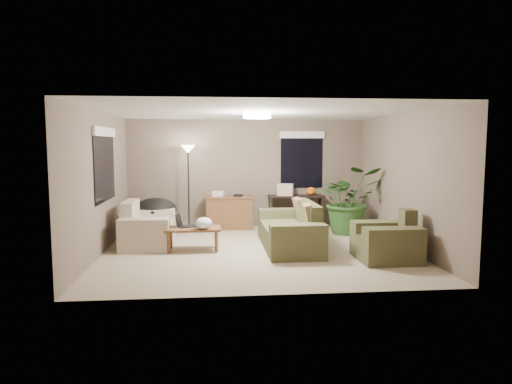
{
  "coord_description": "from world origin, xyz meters",
  "views": [
    {
      "loc": [
        -0.79,
        -8.14,
        1.93
      ],
      "look_at": [
        0.0,
        0.2,
        1.05
      ],
      "focal_mm": 32.0,
      "sensor_mm": 36.0,
      "label": 1
    }
  ],
  "objects": [
    {
      "name": "ceiling_fixture",
      "position": [
        0.0,
        0.0,
        2.44
      ],
      "size": [
        0.5,
        0.5,
        0.1
      ],
      "primitive_type": "cylinder",
      "color": "white",
      "rests_on": "room_shell"
    },
    {
      "name": "room_shell",
      "position": [
        0.0,
        0.0,
        1.25
      ],
      "size": [
        5.5,
        5.5,
        5.5
      ],
      "color": "tan",
      "rests_on": "ground"
    },
    {
      "name": "armchair",
      "position": [
        2.1,
        -0.89,
        0.3
      ],
      "size": [
        0.95,
        1.0,
        0.85
      ],
      "color": "#48482B",
      "rests_on": "ground"
    },
    {
      "name": "cardboard_box",
      "position": [
        0.88,
        2.23,
        0.88
      ],
      "size": [
        0.42,
        0.36,
        0.27
      ],
      "primitive_type": "cube",
      "rotation": [
        0.0,
        0.0,
        -0.29
      ],
      "color": "beige",
      "rests_on": "console_table"
    },
    {
      "name": "window_back",
      "position": [
        1.3,
        2.48,
        1.79
      ],
      "size": [
        1.06,
        0.05,
        1.33
      ],
      "color": "black",
      "rests_on": "room_shell"
    },
    {
      "name": "pumpkin",
      "position": [
        1.48,
        2.23,
        0.84
      ],
      "size": [
        0.24,
        0.24,
        0.19
      ],
      "primitive_type": "ellipsoid",
      "rotation": [
        0.0,
        0.0,
        0.05
      ],
      "color": "orange",
      "rests_on": "console_table"
    },
    {
      "name": "console_table",
      "position": [
        1.13,
        2.23,
        0.44
      ],
      "size": [
        1.3,
        0.4,
        0.75
      ],
      "color": "black",
      "rests_on": "ground"
    },
    {
      "name": "plastic_bag",
      "position": [
        -0.96,
        -0.05,
        0.53
      ],
      "size": [
        0.34,
        0.32,
        0.21
      ],
      "primitive_type": "ellipsoid",
      "rotation": [
        0.0,
        0.0,
        -0.18
      ],
      "color": "white",
      "rests_on": "coffee_table"
    },
    {
      "name": "desk_papers",
      "position": [
        -0.58,
        2.19,
        0.8
      ],
      "size": [
        0.71,
        0.3,
        0.12
      ],
      "color": "silver",
      "rests_on": "desk"
    },
    {
      "name": "coffee_table",
      "position": [
        -1.16,
        0.1,
        0.36
      ],
      "size": [
        1.0,
        0.55,
        0.42
      ],
      "color": "brown",
      "rests_on": "ground"
    },
    {
      "name": "cat_scratching_post",
      "position": [
        2.33,
        -0.11,
        0.21
      ],
      "size": [
        0.32,
        0.32,
        0.5
      ],
      "color": "tan",
      "rests_on": "ground"
    },
    {
      "name": "desk",
      "position": [
        -0.43,
        2.2,
        0.38
      ],
      "size": [
        1.1,
        0.5,
        0.75
      ],
      "color": "brown",
      "rests_on": "ground"
    },
    {
      "name": "houseplant",
      "position": [
        2.14,
        1.4,
        0.57
      ],
      "size": [
        1.32,
        1.47,
        1.14
      ],
      "primitive_type": "imported",
      "color": "#2D5923",
      "rests_on": "ground"
    },
    {
      "name": "throw_pillows",
      "position": [
        0.92,
        0.18,
        0.65
      ],
      "size": [
        0.28,
        1.37,
        0.47
      ],
      "color": "#8C7251",
      "rests_on": "main_sofa"
    },
    {
      "name": "main_sofa",
      "position": [
        0.66,
        0.18,
        0.29
      ],
      "size": [
        0.95,
        2.2,
        0.85
      ],
      "color": "#4D4F2F",
      "rests_on": "ground"
    },
    {
      "name": "window_left",
      "position": [
        -2.73,
        0.3,
        1.78
      ],
      "size": [
        0.05,
        1.56,
        1.33
      ],
      "color": "black",
      "rests_on": "room_shell"
    },
    {
      "name": "loveseat",
      "position": [
        -2.08,
        0.71,
        0.3
      ],
      "size": [
        0.9,
        1.6,
        0.85
      ],
      "color": "beige",
      "rests_on": "ground"
    },
    {
      "name": "laptop",
      "position": [
        -1.33,
        0.2,
        0.48
      ],
      "size": [
        0.42,
        0.33,
        0.24
      ],
      "color": "black",
      "rests_on": "coffee_table"
    },
    {
      "name": "floor_lamp",
      "position": [
        -1.33,
        2.05,
        1.6
      ],
      "size": [
        0.32,
        0.32,
        1.91
      ],
      "color": "black",
      "rests_on": "ground"
    },
    {
      "name": "papasan_chair",
      "position": [
        -2.02,
        1.59,
        0.47
      ],
      "size": [
        0.96,
        0.96,
        0.8
      ],
      "color": "black",
      "rests_on": "ground"
    }
  ]
}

